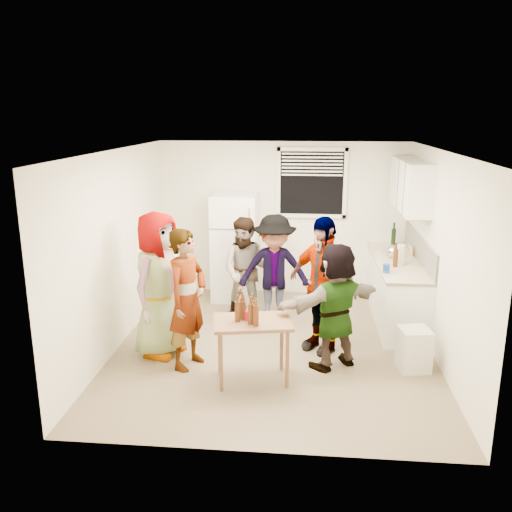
# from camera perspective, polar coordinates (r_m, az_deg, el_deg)

# --- Properties ---
(room) EXTENTS (4.00, 4.50, 2.50)m
(room) POSITION_cam_1_polar(r_m,az_deg,el_deg) (7.11, 1.89, -9.55)
(room) COLOR white
(room) RESTS_ON ground
(window) EXTENTS (1.12, 0.10, 1.06)m
(window) POSITION_cam_1_polar(r_m,az_deg,el_deg) (8.74, 5.88, 7.65)
(window) COLOR white
(window) RESTS_ON room
(refrigerator) EXTENTS (0.70, 0.70, 1.70)m
(refrigerator) POSITION_cam_1_polar(r_m,az_deg,el_deg) (8.67, -2.24, 0.93)
(refrigerator) COLOR white
(refrigerator) RESTS_ON ground
(counter_lower) EXTENTS (0.60, 2.20, 0.86)m
(counter_lower) POSITION_cam_1_polar(r_m,az_deg,el_deg) (8.12, 14.52, -3.61)
(counter_lower) COLOR white
(counter_lower) RESTS_ON ground
(countertop) EXTENTS (0.64, 2.22, 0.04)m
(countertop) POSITION_cam_1_polar(r_m,az_deg,el_deg) (7.99, 14.73, -0.55)
(countertop) COLOR beige
(countertop) RESTS_ON counter_lower
(backsplash) EXTENTS (0.03, 2.20, 0.36)m
(backsplash) POSITION_cam_1_polar(r_m,az_deg,el_deg) (8.00, 16.83, 0.79)
(backsplash) COLOR #A29E95
(backsplash) RESTS_ON countertop
(upper_cabinets) EXTENTS (0.34, 1.60, 0.70)m
(upper_cabinets) POSITION_cam_1_polar(r_m,az_deg,el_deg) (8.01, 15.93, 7.22)
(upper_cabinets) COLOR white
(upper_cabinets) RESTS_ON room
(kettle) EXTENTS (0.27, 0.23, 0.21)m
(kettle) POSITION_cam_1_polar(r_m,az_deg,el_deg) (8.11, 14.25, -0.16)
(kettle) COLOR silver
(kettle) RESTS_ON countertop
(paper_towel) EXTENTS (0.13, 0.13, 0.27)m
(paper_towel) POSITION_cam_1_polar(r_m,az_deg,el_deg) (7.77, 14.85, -0.84)
(paper_towel) COLOR white
(paper_towel) RESTS_ON countertop
(wine_bottle) EXTENTS (0.07, 0.07, 0.28)m
(wine_bottle) POSITION_cam_1_polar(r_m,az_deg,el_deg) (8.81, 14.21, 1.04)
(wine_bottle) COLOR black
(wine_bottle) RESTS_ON countertop
(beer_bottle_counter) EXTENTS (0.06, 0.06, 0.25)m
(beer_bottle_counter) POSITION_cam_1_polar(r_m,az_deg,el_deg) (7.63, 14.41, -1.10)
(beer_bottle_counter) COLOR #47230C
(beer_bottle_counter) RESTS_ON countertop
(blue_cup) EXTENTS (0.09, 0.09, 0.12)m
(blue_cup) POSITION_cam_1_polar(r_m,az_deg,el_deg) (7.32, 13.52, -1.71)
(blue_cup) COLOR #1740A3
(blue_cup) RESTS_ON countertop
(picture_frame) EXTENTS (0.02, 0.17, 0.14)m
(picture_frame) POSITION_cam_1_polar(r_m,az_deg,el_deg) (8.27, 15.98, 0.52)
(picture_frame) COLOR #F5C354
(picture_frame) RESTS_ON countertop
(trash_bin) EXTENTS (0.40, 0.40, 0.51)m
(trash_bin) POSITION_cam_1_polar(r_m,az_deg,el_deg) (6.70, 16.28, -9.43)
(trash_bin) COLOR beige
(trash_bin) RESTS_ON ground
(serving_table) EXTENTS (0.94, 0.72, 0.72)m
(serving_table) POSITION_cam_1_polar(r_m,az_deg,el_deg) (6.31, -0.36, -12.90)
(serving_table) COLOR brown
(serving_table) RESTS_ON ground
(beer_bottle_table) EXTENTS (0.06, 0.06, 0.21)m
(beer_bottle_table) POSITION_cam_1_polar(r_m,az_deg,el_deg) (6.04, -1.32, -6.70)
(beer_bottle_table) COLOR #47230C
(beer_bottle_table) RESTS_ON serving_table
(red_cup) EXTENTS (0.08, 0.08, 0.11)m
(red_cup) POSITION_cam_1_polar(r_m,az_deg,el_deg) (6.04, -0.93, -6.70)
(red_cup) COLOR red
(red_cup) RESTS_ON serving_table
(guest_grey) EXTENTS (2.01, 1.46, 0.58)m
(guest_grey) POSITION_cam_1_polar(r_m,az_deg,el_deg) (7.05, -9.85, -9.98)
(guest_grey) COLOR #949494
(guest_grey) RESTS_ON ground
(guest_stripe) EXTENTS (1.78, 1.23, 0.40)m
(guest_stripe) POSITION_cam_1_polar(r_m,az_deg,el_deg) (6.69, -7.01, -11.31)
(guest_stripe) COLOR #141933
(guest_stripe) RESTS_ON ground
(guest_back_left) EXTENTS (0.84, 1.57, 0.58)m
(guest_back_left) POSITION_cam_1_polar(r_m,az_deg,el_deg) (7.94, -0.95, -6.85)
(guest_back_left) COLOR brown
(guest_back_left) RESTS_ON ground
(guest_back_right) EXTENTS (1.22, 1.71, 0.59)m
(guest_back_right) POSITION_cam_1_polar(r_m,az_deg,el_deg) (7.81, 1.89, -7.24)
(guest_back_right) COLOR #3A3B3F
(guest_back_right) RESTS_ON ground
(guest_black) EXTENTS (1.89, 1.99, 0.42)m
(guest_black) POSITION_cam_1_polar(r_m,az_deg,el_deg) (7.10, 6.76, -9.68)
(guest_black) COLOR black
(guest_black) RESTS_ON ground
(guest_orange) EXTENTS (2.02, 2.05, 0.45)m
(guest_orange) POSITION_cam_1_polar(r_m,az_deg,el_deg) (6.69, 8.12, -11.33)
(guest_orange) COLOR #E78E5E
(guest_orange) RESTS_ON ground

